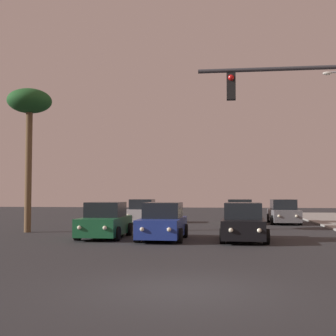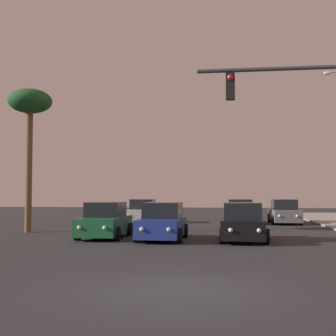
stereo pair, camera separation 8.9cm
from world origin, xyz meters
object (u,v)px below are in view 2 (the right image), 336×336
car_tan (240,212)px  car_silver (143,212)px  car_green (105,222)px  car_grey (284,213)px  car_blue (163,223)px  palm_tree_near (30,108)px  car_black (243,224)px

car_tan → car_silver: size_ratio=1.00×
car_green → car_silver: same height
car_grey → car_blue: (-6.78, -12.25, 0.00)m
car_grey → car_blue: bearing=59.7°
car_green → palm_tree_near: (-4.98, 2.58, 6.01)m
car_silver → car_blue: bearing=103.5°
car_tan → palm_tree_near: 15.89m
car_black → car_silver: (-6.74, 11.91, 0.00)m
car_blue → car_silver: same height
car_blue → car_green: 2.89m
car_tan → car_silver: same height
car_grey → car_green: 15.12m
car_green → car_tan: same height
palm_tree_near → car_black: bearing=-15.5°
car_black → car_tan: size_ratio=1.00×
car_blue → car_green: bearing=-11.0°
car_grey → car_black: bearing=74.1°
car_blue → palm_tree_near: size_ratio=0.55×
car_black → car_blue: same height
car_grey → car_tan: 3.03m
palm_tree_near → car_green: bearing=-27.4°
car_blue → car_silver: 12.33m
car_blue → car_tan: same height
palm_tree_near → car_grey: bearing=31.9°
car_black → car_blue: size_ratio=1.00×
car_green → palm_tree_near: size_ratio=0.55×
car_black → car_tan: 12.25m
car_tan → car_silver: bearing=1.9°
car_black → car_silver: size_ratio=1.00×
car_silver → palm_tree_near: 11.59m
car_green → car_silver: (-0.31, 11.33, 0.00)m
car_silver → car_tan: bearing=-178.5°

